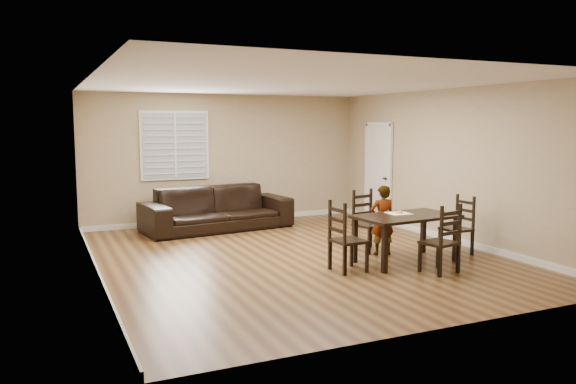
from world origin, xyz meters
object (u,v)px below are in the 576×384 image
at_px(chair_left, 341,240).
at_px(chair_near, 365,222).
at_px(donut, 399,212).
at_px(sofa, 217,208).
at_px(child, 382,220).
at_px(chair_right, 462,227).
at_px(chair_far, 446,243).
at_px(dining_table, 406,221).

bearing_deg(chair_left, chair_near, -47.21).
relative_size(donut, sofa, 0.04).
xyz_separation_m(chair_near, child, (0.05, -0.43, 0.10)).
distance_m(chair_right, donut, 1.21).
distance_m(chair_near, donut, 0.86).
relative_size(chair_near, chair_right, 1.06).
bearing_deg(donut, chair_left, -166.63).
distance_m(chair_near, chair_left, 1.52).
bearing_deg(chair_near, chair_far, -95.90).
bearing_deg(chair_near, dining_table, -95.88).
bearing_deg(dining_table, chair_near, 90.83).
height_order(chair_left, chair_right, chair_left).
relative_size(child, donut, 10.74).
bearing_deg(dining_table, chair_far, -89.23).
xyz_separation_m(donut, sofa, (-1.83, 3.53, -0.32)).
relative_size(chair_far, chair_right, 1.04).
bearing_deg(donut, chair_far, -85.04).
xyz_separation_m(chair_near, chair_right, (1.27, -0.88, -0.03)).
bearing_deg(chair_right, chair_near, -126.62).
height_order(dining_table, child, child).
distance_m(chair_far, chair_right, 1.42).
bearing_deg(chair_right, sofa, -142.41).
relative_size(chair_far, sofa, 0.34).
height_order(chair_near, child, child).
relative_size(chair_right, child, 0.84).
distance_m(chair_near, chair_right, 1.55).
xyz_separation_m(chair_near, chair_left, (-1.07, -1.09, 0.00)).
xyz_separation_m(dining_table, chair_far, (0.09, -0.82, -0.18)).
xyz_separation_m(dining_table, chair_near, (-0.11, 0.98, -0.17)).
distance_m(child, sofa, 3.61).
bearing_deg(child, chair_right, 168.66).
xyz_separation_m(child, donut, (0.06, -0.38, 0.18)).
relative_size(chair_near, chair_left, 0.99).
height_order(chair_far, child, child).
distance_m(dining_table, chair_near, 1.00).
bearing_deg(child, donut, 107.23).
height_order(chair_far, chair_left, chair_left).
bearing_deg(chair_near, sofa, 110.07).
bearing_deg(donut, sofa, 117.36).
bearing_deg(chair_right, dining_table, -87.01).
bearing_deg(chair_far, chair_right, -150.25).
xyz_separation_m(chair_right, sofa, (-2.99, 3.60, -0.00)).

